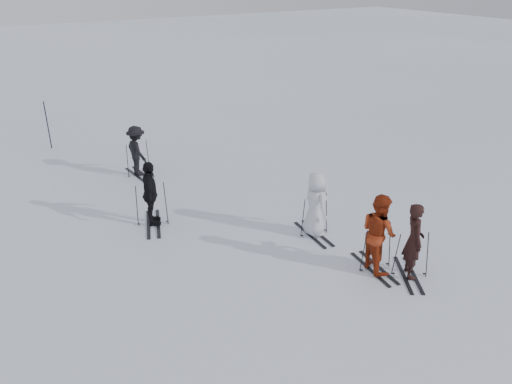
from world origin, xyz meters
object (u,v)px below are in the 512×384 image
skier_uphill_far (137,151)px  piste_marker (48,125)px  skier_red (378,234)px  skier_uphill_left (150,195)px  skier_near_dark (414,241)px  skier_grey (315,205)px

skier_uphill_far → piste_marker: bearing=19.1°
skier_red → skier_uphill_left: size_ratio=1.05×
skier_uphill_far → skier_red: bearing=-167.1°
skier_near_dark → skier_red: (-0.51, 0.65, 0.05)m
skier_near_dark → skier_grey: size_ratio=1.04×
skier_red → piste_marker: 14.47m
piste_marker → skier_uphill_far: bearing=-64.9°
skier_red → skier_uphill_far: bearing=27.4°
skier_near_dark → piste_marker: bearing=53.7°
skier_uphill_left → skier_red: bearing=-123.2°
skier_red → piste_marker: skier_red is taller
skier_near_dark → skier_grey: 2.92m
skier_red → skier_near_dark: bearing=-133.2°
skier_near_dark → skier_uphill_left: (-4.44, 5.68, 0.00)m
skier_red → skier_uphill_left: skier_red is taller
skier_grey → piste_marker: (-4.96, 11.33, 0.06)m
skier_uphill_far → piste_marker: size_ratio=0.91×
skier_red → skier_grey: 2.18m
skier_red → skier_uphill_left: (-3.93, 5.04, -0.05)m
skier_uphill_left → skier_uphill_far: skier_uphill_left is taller
skier_uphill_left → skier_uphill_far: 3.93m
skier_red → skier_uphill_far: size_ratio=1.12×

